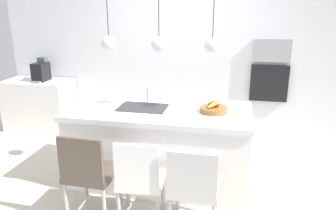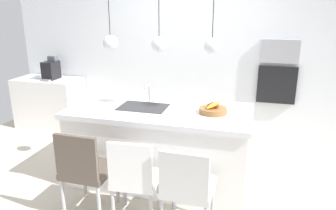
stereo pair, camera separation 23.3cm
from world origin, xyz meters
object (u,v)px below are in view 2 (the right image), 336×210
at_px(coffee_machine, 51,70).
at_px(microwave, 280,51).
at_px(oven, 277,85).
at_px(chair_near, 86,168).
at_px(chair_far, 187,186).
at_px(chair_middle, 134,177).
at_px(fruit_bowl, 213,109).

bearing_deg(coffee_machine, microwave, 4.63).
bearing_deg(microwave, oven, 0.00).
relative_size(chair_near, chair_far, 1.05).
height_order(coffee_machine, chair_near, coffee_machine).
relative_size(microwave, chair_middle, 0.60).
relative_size(microwave, chair_far, 0.62).
relative_size(fruit_bowl, coffee_machine, 0.80).
xyz_separation_m(fruit_bowl, chair_near, (-1.12, -0.86, -0.44)).
relative_size(fruit_bowl, oven, 0.55).
height_order(chair_middle, chair_far, chair_middle).
bearing_deg(coffee_machine, chair_far, -37.24).
relative_size(oven, chair_near, 0.61).
bearing_deg(oven, chair_near, -127.26).
height_order(coffee_machine, microwave, microwave).
distance_m(coffee_machine, chair_middle, 3.19).
xyz_separation_m(fruit_bowl, chair_middle, (-0.61, -0.86, -0.46)).
height_order(fruit_bowl, chair_near, fruit_bowl).
xyz_separation_m(coffee_machine, microwave, (3.67, 0.30, 0.40)).
xyz_separation_m(fruit_bowl, oven, (0.74, 1.58, -0.04)).
bearing_deg(oven, fruit_bowl, -115.10).
height_order(fruit_bowl, oven, oven).
bearing_deg(fruit_bowl, oven, 64.90).
relative_size(fruit_bowl, chair_far, 0.35).
bearing_deg(coffee_machine, chair_near, -49.96).
xyz_separation_m(fruit_bowl, chair_far, (-0.10, -0.86, -0.47)).
height_order(microwave, chair_near, microwave).
xyz_separation_m(fruit_bowl, coffee_machine, (-2.92, 1.28, 0.06)).
distance_m(fruit_bowl, chair_near, 1.48).
height_order(coffee_machine, chair_middle, coffee_machine).
bearing_deg(chair_far, oven, 71.01).
relative_size(coffee_machine, chair_near, 0.41).
bearing_deg(chair_middle, oven, 60.99).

